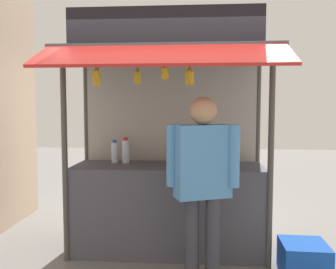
{
  "coord_description": "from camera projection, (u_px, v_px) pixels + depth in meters",
  "views": [
    {
      "loc": [
        0.3,
        -3.99,
        1.66
      ],
      "look_at": [
        0.0,
        0.0,
        1.34
      ],
      "focal_mm": 38.31,
      "sensor_mm": 36.0,
      "label": 1
    }
  ],
  "objects": [
    {
      "name": "banana_bunch_leftmost",
      "position": [
        190.0,
        77.0,
        3.51
      ],
      "size": [
        0.12,
        0.12,
        0.28
      ],
      "color": "#332D23"
    },
    {
      "name": "plastic_crate",
      "position": [
        304.0,
        258.0,
        3.55
      ],
      "size": [
        0.46,
        0.46,
        0.31
      ],
      "primitive_type": "cube",
      "rotation": [
        0.0,
        0.0,
        -0.03
      ],
      "color": "#194CB2",
      "rests_on": "ground"
    },
    {
      "name": "magazine_stack_mid_left",
      "position": [
        194.0,
        165.0,
        3.91
      ],
      "size": [
        0.22,
        0.25,
        0.05
      ],
      "color": "orange",
      "rests_on": "stall_counter"
    },
    {
      "name": "vendor_person",
      "position": [
        203.0,
        174.0,
        3.24
      ],
      "size": [
        0.66,
        0.38,
        1.74
      ],
      "rotation": [
        0.0,
        0.0,
        0.37
      ],
      "color": "#383842",
      "rests_on": "ground"
    },
    {
      "name": "banana_bunch_inner_left",
      "position": [
        165.0,
        73.0,
        3.52
      ],
      "size": [
        0.1,
        0.1,
        0.22
      ],
      "color": "#332D23"
    },
    {
      "name": "water_bottle_far_left",
      "position": [
        126.0,
        151.0,
        4.21
      ],
      "size": [
        0.08,
        0.08,
        0.3
      ],
      "color": "silver",
      "rests_on": "stall_counter"
    },
    {
      "name": "banana_bunch_inner_right",
      "position": [
        97.0,
        78.0,
        3.58
      ],
      "size": [
        0.11,
        0.11,
        0.28
      ],
      "color": "#332D23"
    },
    {
      "name": "stall_counter",
      "position": [
        168.0,
        208.0,
        4.08
      ],
      "size": [
        2.13,
        0.69,
        0.99
      ],
      "primitive_type": "cube",
      "color": "#4C4C56",
      "rests_on": "ground"
    },
    {
      "name": "ground_plane",
      "position": [
        168.0,
        251.0,
        4.12
      ],
      "size": [
        20.0,
        20.0,
        0.0
      ],
      "primitive_type": "plane",
      "color": "slate"
    },
    {
      "name": "magazine_stack_right",
      "position": [
        224.0,
        168.0,
        3.73
      ],
      "size": [
        0.2,
        0.32,
        0.06
      ],
      "color": "orange",
      "rests_on": "stall_counter"
    },
    {
      "name": "water_bottle_center",
      "position": [
        219.0,
        152.0,
        4.27
      ],
      "size": [
        0.08,
        0.08,
        0.27
      ],
      "color": "silver",
      "rests_on": "stall_counter"
    },
    {
      "name": "water_bottle_front_right",
      "position": [
        115.0,
        152.0,
        4.23
      ],
      "size": [
        0.08,
        0.08,
        0.27
      ],
      "color": "silver",
      "rests_on": "stall_counter"
    },
    {
      "name": "stall_structure",
      "position": [
        169.0,
        113.0,
        4.08
      ],
      "size": [
        2.33,
        1.52,
        2.62
      ],
      "color": "#4C4742",
      "rests_on": "ground"
    },
    {
      "name": "banana_bunch_rightmost",
      "position": [
        137.0,
        77.0,
        3.55
      ],
      "size": [
        0.09,
        0.09,
        0.26
      ],
      "color": "#332D23"
    },
    {
      "name": "water_bottle_front_left",
      "position": [
        193.0,
        152.0,
        4.19
      ],
      "size": [
        0.08,
        0.08,
        0.29
      ],
      "color": "silver",
      "rests_on": "stall_counter"
    }
  ]
}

